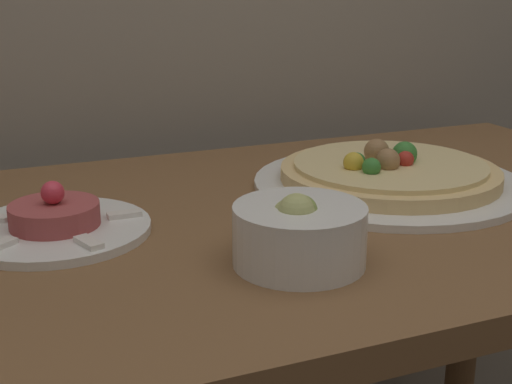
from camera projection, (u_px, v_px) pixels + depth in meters
name	position (u px, v px, depth m)	size (l,w,h in m)	color
dining_table	(266.00, 303.00, 0.93)	(1.25, 0.67, 0.79)	brown
pizza_plate	(389.00, 175.00, 0.99)	(0.38, 0.38, 0.06)	white
tartare_plate	(55.00, 223.00, 0.81)	(0.22, 0.22, 0.06)	white
small_bowl	(299.00, 233.00, 0.72)	(0.14, 0.14, 0.08)	white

